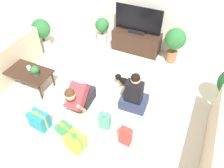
{
  "coord_description": "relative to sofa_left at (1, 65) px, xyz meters",
  "views": [
    {
      "loc": [
        1.48,
        -2.35,
        3.38
      ],
      "look_at": [
        0.17,
        0.46,
        0.45
      ],
      "focal_mm": 35.0,
      "sensor_mm": 36.0,
      "label": 1
    }
  ],
  "objects": [
    {
      "name": "gift_box_a",
      "position": [
        2.13,
        -0.7,
        -0.23
      ],
      "size": [
        0.29,
        0.27,
        0.2
      ],
      "rotation": [
        0.0,
        0.0,
        -0.23
      ],
      "color": "#2D934C",
      "rests_on": "ground_plane"
    },
    {
      "name": "mug",
      "position": [
        0.81,
        0.06,
        0.17
      ],
      "size": [
        0.12,
        0.08,
        0.09
      ],
      "color": "silver",
      "rests_on": "coffee_table"
    },
    {
      "name": "tv",
      "position": [
        2.42,
        2.26,
        0.54
      ],
      "size": [
        1.18,
        0.2,
        0.67
      ],
      "color": "black",
      "rests_on": "tv_console"
    },
    {
      "name": "gift_bag_a",
      "position": [
        2.77,
        -0.31,
        -0.12
      ],
      "size": [
        0.22,
        0.15,
        0.39
      ],
      "rotation": [
        0.0,
        0.0,
        0.13
      ],
      "color": "#4CA384",
      "rests_on": "ground_plane"
    },
    {
      "name": "gift_box_c",
      "position": [
        2.5,
        -0.88,
        -0.15
      ],
      "size": [
        0.36,
        0.32,
        0.37
      ],
      "rotation": [
        0.0,
        0.0,
        -0.24
      ],
      "color": "yellow",
      "rests_on": "ground_plane"
    },
    {
      "name": "ground_plane",
      "position": [
        2.42,
        -0.09,
        -0.31
      ],
      "size": [
        16.0,
        16.0,
        0.0
      ],
      "primitive_type": "plane",
      "color": "beige"
    },
    {
      "name": "gift_box_b",
      "position": [
        1.67,
        -0.8,
        -0.13
      ],
      "size": [
        0.37,
        0.25,
        0.41
      ],
      "rotation": [
        0.0,
        0.0,
        -0.09
      ],
      "color": "teal",
      "rests_on": "ground_plane"
    },
    {
      "name": "person_sitting",
      "position": [
        3.07,
        0.38,
        0.02
      ],
      "size": [
        0.54,
        0.49,
        0.9
      ],
      "rotation": [
        0.0,
        0.0,
        3.19
      ],
      "color": "#283351",
      "rests_on": "ground_plane"
    },
    {
      "name": "potted_plant_back_right",
      "position": [
        3.38,
        2.21,
        0.26
      ],
      "size": [
        0.5,
        0.5,
        0.89
      ],
      "color": "#A36042",
      "rests_on": "ground_plane"
    },
    {
      "name": "dog",
      "position": [
        2.66,
        0.81,
        -0.11
      ],
      "size": [
        0.49,
        0.2,
        0.3
      ],
      "rotation": [
        0.0,
        0.0,
        4.53
      ],
      "color": "black",
      "rests_on": "ground_plane"
    },
    {
      "name": "tabletop_plant",
      "position": [
        1.06,
        -0.02,
        0.24
      ],
      "size": [
        0.17,
        0.17,
        0.22
      ],
      "color": "#4C4C51",
      "rests_on": "coffee_table"
    },
    {
      "name": "gift_bag_b",
      "position": [
        3.23,
        -0.46,
        -0.11
      ],
      "size": [
        0.22,
        0.14,
        0.4
      ],
      "rotation": [
        0.0,
        0.0,
        -0.07
      ],
      "color": "red",
      "rests_on": "ground_plane"
    },
    {
      "name": "sofa_left",
      "position": [
        0.0,
        0.0,
        0.0
      ],
      "size": [
        0.85,
        1.97,
        0.85
      ],
      "rotation": [
        0.0,
        0.0,
        -1.57
      ],
      "color": "#C6B293",
      "rests_on": "ground_plane"
    },
    {
      "name": "potted_plant_corner_left",
      "position": [
        0.15,
        1.34,
        0.21
      ],
      "size": [
        0.49,
        0.49,
        0.83
      ],
      "color": "beige",
      "rests_on": "ground_plane"
    },
    {
      "name": "potted_plant_back_left",
      "position": [
        1.45,
        2.21,
        0.12
      ],
      "size": [
        0.37,
        0.37,
        0.75
      ],
      "color": "beige",
      "rests_on": "ground_plane"
    },
    {
      "name": "coffee_table",
      "position": [
        0.79,
        -0.0,
        0.07
      ],
      "size": [
        1.03,
        0.55,
        0.43
      ],
      "color": "#382319",
      "rests_on": "ground_plane"
    },
    {
      "name": "tv_console",
      "position": [
        2.42,
        2.26,
        -0.03
      ],
      "size": [
        1.23,
        0.43,
        0.55
      ],
      "color": "#382319",
      "rests_on": "ground_plane"
    },
    {
      "name": "person_kneeling",
      "position": [
        2.13,
        -0.11,
        0.04
      ],
      "size": [
        0.36,
        0.81,
        0.79
      ],
      "rotation": [
        0.0,
        0.0,
        0.05
      ],
      "color": "#23232D",
      "rests_on": "ground_plane"
    }
  ]
}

